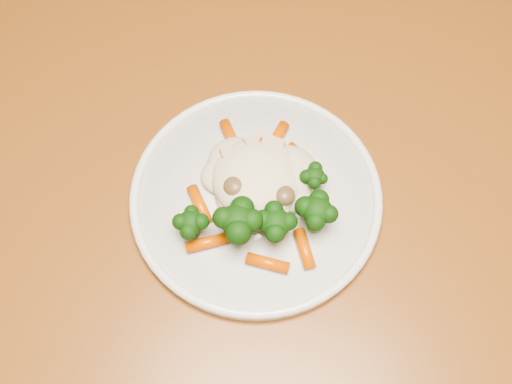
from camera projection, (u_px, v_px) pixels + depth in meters
The scene contains 3 objects.
dining_table at pixel (297, 253), 0.75m from camera, with size 1.39×1.14×0.75m.
plate at pixel (256, 198), 0.67m from camera, with size 0.26×0.26×0.01m, color silver.
meal at pixel (261, 194), 0.64m from camera, with size 0.16×0.17×0.05m.
Camera 1 is at (0.29, -0.37, 1.35)m, focal length 45.00 mm.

